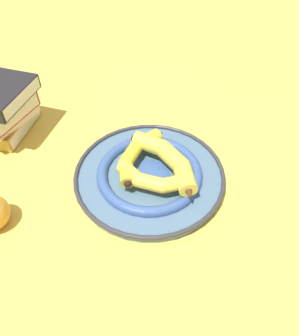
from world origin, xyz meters
TOP-DOWN VIEW (x-y plane):
  - ground_plane at (0.00, 0.00)m, footprint 2.80×2.80m
  - decorative_bowl at (0.02, -0.01)m, footprint 0.32×0.32m
  - banana_a at (-0.02, -0.03)m, footprint 0.18×0.15m
  - banana_b at (0.06, -0.03)m, footprint 0.07×0.18m
  - banana_c at (0.01, 0.03)m, footprint 0.17×0.06m

SIDE VIEW (x-z plane):
  - ground_plane at x=0.00m, z-range 0.00..0.00m
  - decorative_bowl at x=0.02m, z-range 0.00..0.03m
  - banana_b at x=0.06m, z-range 0.03..0.06m
  - banana_c at x=0.01m, z-range 0.03..0.06m
  - banana_a at x=-0.02m, z-range 0.03..0.07m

